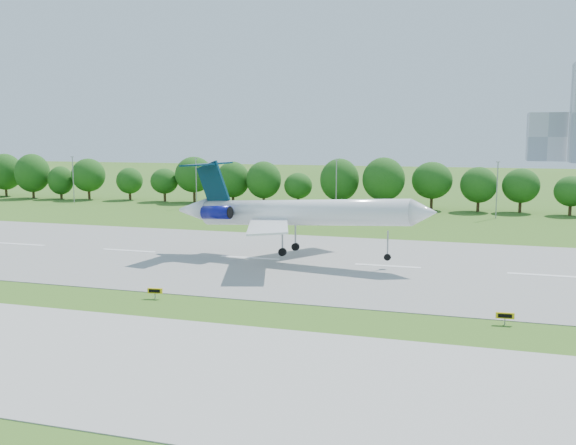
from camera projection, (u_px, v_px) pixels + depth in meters
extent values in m
plane|color=#335B18|center=(352.00, 316.00, 63.91)|extent=(600.00, 600.00, 0.00)
cube|color=gray|center=(388.00, 266.00, 87.60)|extent=(400.00, 45.00, 0.08)
cube|color=#ADADA8|center=(304.00, 381.00, 46.84)|extent=(400.00, 23.00, 0.08)
cylinder|color=#382314|center=(65.00, 192.00, 179.63)|extent=(0.70, 0.70, 3.60)
sphere|color=#174411|center=(64.00, 176.00, 179.03)|extent=(8.40, 8.40, 8.40)
cylinder|color=#382314|center=(195.00, 196.00, 168.12)|extent=(0.70, 0.70, 3.60)
sphere|color=#174411|center=(195.00, 179.00, 167.52)|extent=(8.40, 8.40, 8.40)
cylinder|color=#382314|center=(345.00, 201.00, 156.61)|extent=(0.70, 0.70, 3.60)
sphere|color=#174411|center=(345.00, 183.00, 156.01)|extent=(8.40, 8.40, 8.40)
cylinder|color=#382314|center=(518.00, 206.00, 145.10)|extent=(0.70, 0.70, 3.60)
sphere|color=#174411|center=(519.00, 187.00, 144.50)|extent=(8.40, 8.40, 8.40)
cylinder|color=gray|center=(73.00, 180.00, 166.70)|extent=(0.24, 0.24, 12.00)
cube|color=gray|center=(72.00, 157.00, 165.86)|extent=(0.90, 0.25, 0.18)
cylinder|color=gray|center=(196.00, 183.00, 156.63)|extent=(0.24, 0.24, 12.00)
cube|color=gray|center=(196.00, 158.00, 155.79)|extent=(0.90, 0.25, 0.18)
cylinder|color=gray|center=(336.00, 187.00, 146.56)|extent=(0.24, 0.24, 12.00)
cube|color=gray|center=(337.00, 160.00, 145.72)|extent=(0.90, 0.25, 0.18)
cylinder|color=gray|center=(497.00, 191.00, 136.49)|extent=(0.24, 0.24, 12.00)
cube|color=gray|center=(498.00, 162.00, 135.65)|extent=(0.90, 0.25, 0.18)
cube|color=#B2B2B7|center=(546.00, 137.00, 430.62)|extent=(24.00, 24.00, 32.00)
cylinder|color=white|center=(302.00, 213.00, 90.13)|extent=(31.33, 7.59, 5.19)
cone|color=white|center=(424.00, 212.00, 83.03)|extent=(3.92, 4.03, 3.78)
cone|color=white|center=(194.00, 210.00, 97.51)|extent=(5.56, 4.24, 3.86)
cube|color=white|center=(268.00, 226.00, 84.51)|extent=(8.99, 14.36, 0.52)
cube|color=white|center=(310.00, 214.00, 97.56)|extent=(11.56, 14.10, 0.52)
cube|color=#042635|center=(213.00, 184.00, 95.53)|extent=(5.51, 1.22, 7.04)
cube|color=#042635|center=(207.00, 164.00, 95.54)|extent=(4.55, 10.15, 0.40)
cylinder|color=navy|center=(217.00, 212.00, 92.79)|extent=(4.65, 2.52, 2.18)
cylinder|color=navy|center=(235.00, 209.00, 97.64)|extent=(4.65, 2.52, 2.18)
cylinder|color=gray|center=(388.00, 244.00, 85.58)|extent=(0.21, 0.21, 3.61)
cylinder|color=black|center=(387.00, 257.00, 85.82)|extent=(0.96, 0.43, 0.93)
cylinder|color=gray|center=(282.00, 239.00, 89.41)|extent=(0.25, 0.25, 3.61)
cylinder|color=black|center=(282.00, 252.00, 89.66)|extent=(1.19, 0.61, 1.14)
cylinder|color=gray|center=(295.00, 235.00, 93.51)|extent=(0.25, 0.25, 3.61)
cylinder|color=black|center=(295.00, 247.00, 93.76)|extent=(1.19, 0.61, 1.14)
cube|color=gray|center=(155.00, 295.00, 70.44)|extent=(0.12, 0.12, 0.74)
cube|color=yellow|center=(155.00, 291.00, 70.37)|extent=(1.69, 0.44, 0.58)
cube|color=black|center=(155.00, 291.00, 70.26)|extent=(1.25, 0.21, 0.37)
cube|color=gray|center=(505.00, 321.00, 60.80)|extent=(0.11, 0.11, 0.75)
cube|color=yellow|center=(505.00, 316.00, 60.72)|extent=(1.72, 0.31, 0.59)
cube|color=black|center=(505.00, 316.00, 60.61)|extent=(1.28, 0.11, 0.37)
imported|color=silver|center=(344.00, 212.00, 143.31)|extent=(4.35, 2.14, 1.37)
imported|color=silver|center=(371.00, 210.00, 147.23)|extent=(3.71, 2.31, 1.18)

